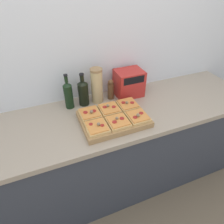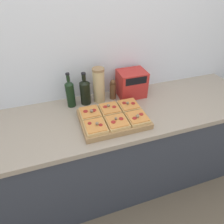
% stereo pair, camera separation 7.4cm
% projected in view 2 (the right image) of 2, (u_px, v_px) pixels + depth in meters
% --- Properties ---
extents(ground_plane, '(12.00, 12.00, 0.00)m').
position_uv_depth(ground_plane, '(116.00, 212.00, 1.82)').
color(ground_plane, brown).
extents(wall_back, '(6.00, 0.06, 2.50)m').
position_uv_depth(wall_back, '(90.00, 52.00, 1.59)').
color(wall_back, silver).
rests_on(wall_back, ground_plane).
extents(kitchen_counter, '(2.63, 0.67, 0.88)m').
position_uv_depth(kitchen_counter, '(105.00, 153.00, 1.80)').
color(kitchen_counter, '#333842').
rests_on(kitchen_counter, ground_plane).
extents(cutting_board, '(0.48, 0.35, 0.04)m').
position_uv_depth(cutting_board, '(113.00, 119.00, 1.46)').
color(cutting_board, '#A37A4C').
rests_on(cutting_board, kitchen_counter).
extents(pizza_slice_back_left, '(0.14, 0.15, 0.05)m').
position_uv_depth(pizza_slice_back_left, '(90.00, 113.00, 1.46)').
color(pizza_slice_back_left, tan).
rests_on(pizza_slice_back_left, cutting_board).
extents(pizza_slice_back_center, '(0.14, 0.15, 0.05)m').
position_uv_depth(pizza_slice_back_center, '(110.00, 109.00, 1.50)').
color(pizza_slice_back_center, tan).
rests_on(pizza_slice_back_center, cutting_board).
extents(pizza_slice_back_right, '(0.14, 0.15, 0.05)m').
position_uv_depth(pizza_slice_back_right, '(129.00, 105.00, 1.54)').
color(pizza_slice_back_right, tan).
rests_on(pizza_slice_back_right, cutting_board).
extents(pizza_slice_front_left, '(0.14, 0.15, 0.05)m').
position_uv_depth(pizza_slice_front_left, '(96.00, 126.00, 1.34)').
color(pizza_slice_front_left, tan).
rests_on(pizza_slice_front_left, cutting_board).
extents(pizza_slice_front_center, '(0.14, 0.15, 0.05)m').
position_uv_depth(pizza_slice_front_center, '(117.00, 122.00, 1.38)').
color(pizza_slice_front_center, tan).
rests_on(pizza_slice_front_center, cutting_board).
extents(pizza_slice_front_right, '(0.14, 0.15, 0.05)m').
position_uv_depth(pizza_slice_front_right, '(137.00, 118.00, 1.42)').
color(pizza_slice_front_right, tan).
rests_on(pizza_slice_front_right, cutting_board).
extents(olive_oil_bottle, '(0.07, 0.07, 0.29)m').
position_uv_depth(olive_oil_bottle, '(70.00, 93.00, 1.57)').
color(olive_oil_bottle, black).
rests_on(olive_oil_bottle, kitchen_counter).
extents(wine_bottle, '(0.08, 0.08, 0.27)m').
position_uv_depth(wine_bottle, '(85.00, 91.00, 1.60)').
color(wine_bottle, black).
rests_on(wine_bottle, kitchen_counter).
extents(grain_jar_tall, '(0.10, 0.10, 0.29)m').
position_uv_depth(grain_jar_tall, '(99.00, 85.00, 1.61)').
color(grain_jar_tall, tan).
rests_on(grain_jar_tall, kitchen_counter).
extents(pepper_mill, '(0.05, 0.05, 0.18)m').
position_uv_depth(pepper_mill, '(113.00, 89.00, 1.68)').
color(pepper_mill, brown).
rests_on(pepper_mill, kitchen_counter).
extents(toaster_oven, '(0.25, 0.18, 0.23)m').
position_uv_depth(toaster_oven, '(131.00, 84.00, 1.70)').
color(toaster_oven, red).
rests_on(toaster_oven, kitchen_counter).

